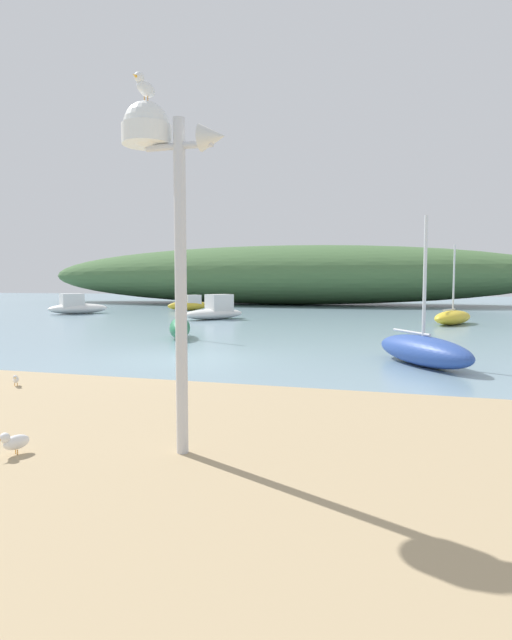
{
  "coord_description": "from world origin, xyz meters",
  "views": [
    {
      "loc": [
        5.26,
        -11.7,
        1.96
      ],
      "look_at": [
        1.24,
        2.34,
        0.85
      ],
      "focal_mm": 28.51,
      "sensor_mm": 36.0,
      "label": 1
    }
  ],
  "objects_px": {
    "sailboat_far_left": "(423,350)",
    "motorboat_by_sandbar": "(215,311)",
    "sailboat_east_reach": "(180,327)",
    "sailboat_west_reach": "(453,317)",
    "mast_structure": "(160,167)",
    "motorboat_outer_mooring": "(76,306)",
    "seagull_on_radar": "(145,87)",
    "motorboat_far_right": "(189,304)",
    "seagull_upper_strand": "(16,379)",
    "seagull_mid_strand": "(14,441)"
  },
  "relations": [
    {
      "from": "sailboat_east_reach",
      "to": "seagull_upper_strand",
      "type": "relative_size",
      "value": 12.65
    },
    {
      "from": "motorboat_by_sandbar",
      "to": "seagull_upper_strand",
      "type": "xyz_separation_m",
      "value": [
        3.03,
        -17.62,
        -0.13
      ]
    },
    {
      "from": "seagull_mid_strand",
      "to": "motorboat_by_sandbar",
      "type": "bearing_deg",
      "value": 105.03
    },
    {
      "from": "sailboat_far_left",
      "to": "sailboat_east_reach",
      "type": "distance_m",
      "value": 8.63
    },
    {
      "from": "sailboat_east_reach",
      "to": "seagull_mid_strand",
      "type": "height_order",
      "value": "sailboat_east_reach"
    },
    {
      "from": "sailboat_far_left",
      "to": "motorboat_outer_mooring",
      "type": "relative_size",
      "value": 0.98
    },
    {
      "from": "sailboat_west_reach",
      "to": "motorboat_outer_mooring",
      "type": "bearing_deg",
      "value": 174.97
    },
    {
      "from": "sailboat_east_reach",
      "to": "sailboat_west_reach",
      "type": "bearing_deg",
      "value": 41.77
    },
    {
      "from": "motorboat_far_right",
      "to": "sailboat_far_left",
      "type": "distance_m",
      "value": 24.16
    },
    {
      "from": "motorboat_far_right",
      "to": "seagull_mid_strand",
      "type": "height_order",
      "value": "motorboat_far_right"
    },
    {
      "from": "sailboat_east_reach",
      "to": "motorboat_by_sandbar",
      "type": "bearing_deg",
      "value": 102.62
    },
    {
      "from": "mast_structure",
      "to": "sailboat_west_reach",
      "type": "height_order",
      "value": "mast_structure"
    },
    {
      "from": "sailboat_far_left",
      "to": "motorboat_outer_mooring",
      "type": "distance_m",
      "value": 23.91
    },
    {
      "from": "motorboat_far_right",
      "to": "sailboat_east_reach",
      "type": "bearing_deg",
      "value": -67.58
    },
    {
      "from": "motorboat_by_sandbar",
      "to": "sailboat_east_reach",
      "type": "height_order",
      "value": "sailboat_east_reach"
    },
    {
      "from": "motorboat_far_right",
      "to": "sailboat_west_reach",
      "type": "relative_size",
      "value": 0.8
    },
    {
      "from": "motorboat_far_right",
      "to": "motorboat_outer_mooring",
      "type": "bearing_deg",
      "value": -132.84
    },
    {
      "from": "mast_structure",
      "to": "sailboat_east_reach",
      "type": "bearing_deg",
      "value": 113.74
    },
    {
      "from": "seagull_on_radar",
      "to": "sailboat_far_left",
      "type": "xyz_separation_m",
      "value": [
        3.0,
        7.67,
        -3.52
      ]
    },
    {
      "from": "sailboat_west_reach",
      "to": "sailboat_east_reach",
      "type": "bearing_deg",
      "value": -138.23
    },
    {
      "from": "sailboat_far_left",
      "to": "motorboat_far_right",
      "type": "bearing_deg",
      "value": 126.4
    },
    {
      "from": "seagull_on_radar",
      "to": "sailboat_east_reach",
      "type": "distance_m",
      "value": 12.78
    },
    {
      "from": "motorboat_far_right",
      "to": "seagull_mid_strand",
      "type": "bearing_deg",
      "value": -69.96
    },
    {
      "from": "mast_structure",
      "to": "seagull_on_radar",
      "type": "relative_size",
      "value": 10.03
    },
    {
      "from": "seagull_on_radar",
      "to": "seagull_upper_strand",
      "type": "distance_m",
      "value": 5.65
    },
    {
      "from": "mast_structure",
      "to": "seagull_upper_strand",
      "type": "distance_m",
      "value": 5.29
    },
    {
      "from": "seagull_on_radar",
      "to": "motorboat_far_right",
      "type": "bearing_deg",
      "value": 112.69
    },
    {
      "from": "sailboat_far_left",
      "to": "seagull_mid_strand",
      "type": "height_order",
      "value": "sailboat_far_left"
    },
    {
      "from": "mast_structure",
      "to": "sailboat_east_reach",
      "type": "relative_size",
      "value": 1.13
    },
    {
      "from": "sailboat_east_reach",
      "to": "seagull_upper_strand",
      "type": "height_order",
      "value": "sailboat_east_reach"
    },
    {
      "from": "seagull_upper_strand",
      "to": "seagull_mid_strand",
      "type": "bearing_deg",
      "value": -48.9
    },
    {
      "from": "sailboat_east_reach",
      "to": "motorboat_far_right",
      "type": "bearing_deg",
      "value": 112.42
    },
    {
      "from": "seagull_on_radar",
      "to": "motorboat_outer_mooring",
      "type": "distance_m",
      "value": 27.39
    },
    {
      "from": "motorboat_far_right",
      "to": "seagull_upper_strand",
      "type": "height_order",
      "value": "motorboat_far_right"
    },
    {
      "from": "motorboat_by_sandbar",
      "to": "motorboat_outer_mooring",
      "type": "distance_m",
      "value": 9.76
    },
    {
      "from": "motorboat_far_right",
      "to": "sailboat_far_left",
      "type": "height_order",
      "value": "sailboat_far_left"
    },
    {
      "from": "sailboat_east_reach",
      "to": "mast_structure",
      "type": "bearing_deg",
      "value": -66.26
    },
    {
      "from": "seagull_mid_strand",
      "to": "motorboat_far_right",
      "type": "bearing_deg",
      "value": 110.04
    },
    {
      "from": "seagull_on_radar",
      "to": "seagull_mid_strand",
      "type": "relative_size",
      "value": 0.99
    },
    {
      "from": "sailboat_far_left",
      "to": "motorboat_by_sandbar",
      "type": "bearing_deg",
      "value": 128.48
    },
    {
      "from": "motorboat_far_right",
      "to": "sailboat_far_left",
      "type": "xyz_separation_m",
      "value": [
        14.34,
        -19.45,
        -0.04
      ]
    },
    {
      "from": "motorboat_by_sandbar",
      "to": "seagull_on_radar",
      "type": "bearing_deg",
      "value": -71.29
    },
    {
      "from": "sailboat_far_left",
      "to": "seagull_on_radar",
      "type": "bearing_deg",
      "value": -111.37
    },
    {
      "from": "mast_structure",
      "to": "sailboat_east_reach",
      "type": "distance_m",
      "value": 12.63
    },
    {
      "from": "motorboat_by_sandbar",
      "to": "seagull_upper_strand",
      "type": "height_order",
      "value": "motorboat_by_sandbar"
    },
    {
      "from": "sailboat_far_left",
      "to": "motorboat_outer_mooring",
      "type": "height_order",
      "value": "sailboat_far_left"
    },
    {
      "from": "motorboat_far_right",
      "to": "sailboat_east_reach",
      "type": "distance_m",
      "value": 17.09
    },
    {
      "from": "seagull_on_radar",
      "to": "motorboat_far_right",
      "type": "distance_m",
      "value": 29.59
    },
    {
      "from": "motorboat_far_right",
      "to": "sailboat_far_left",
      "type": "relative_size",
      "value": 0.83
    },
    {
      "from": "motorboat_outer_mooring",
      "to": "sailboat_east_reach",
      "type": "bearing_deg",
      "value": -42.08
    }
  ]
}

